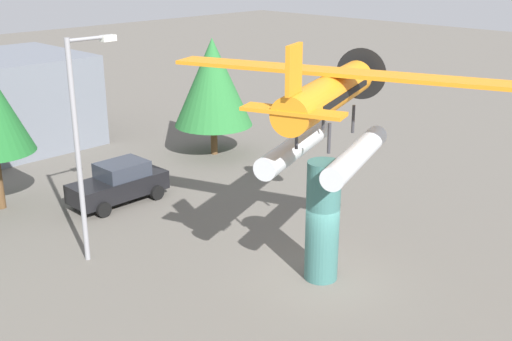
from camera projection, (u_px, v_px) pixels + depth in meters
name	position (u px, v px, depth m)	size (l,w,h in m)	color
ground_plane	(320.00, 277.00, 21.11)	(140.00, 140.00, 0.00)	#605B54
display_pedestal	(323.00, 222.00, 20.45)	(1.10, 1.10, 4.05)	#386B66
floatplane_monument	(328.00, 109.00, 19.35)	(7.20, 10.17, 4.00)	silver
car_mid_black	(119.00, 183.00, 27.15)	(4.20, 2.02, 1.76)	black
streetlight_primary	(82.00, 135.00, 21.03)	(1.84, 0.28, 7.70)	gray
tree_center_back	(213.00, 82.00, 32.64)	(4.07, 4.07, 6.13)	brown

